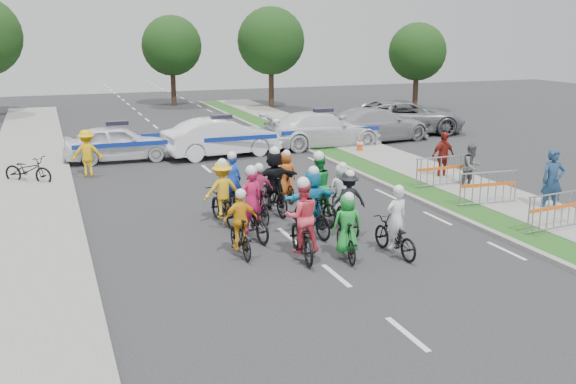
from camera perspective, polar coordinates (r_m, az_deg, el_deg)
name	(u,v)px	position (r m, az deg, el deg)	size (l,w,h in m)	color
ground	(336,276)	(14.32, 4.31, -7.43)	(90.00, 90.00, 0.00)	#28282B
curb_right	(415,198)	(20.83, 11.25, -0.56)	(0.20, 60.00, 0.12)	gray
grass_strip	(434,197)	(21.21, 12.85, -0.39)	(1.20, 60.00, 0.11)	#1D4E19
sidewalk_right	(480,191)	(22.23, 16.73, 0.05)	(2.40, 60.00, 0.13)	gray
sidewalk_left	(24,239)	(17.83, -22.41, -3.88)	(3.00, 60.00, 0.13)	gray
rider_0	(395,232)	(15.58, 9.49, -3.51)	(0.72, 1.76, 1.76)	black
rider_1	(346,233)	(15.15, 5.22, -3.61)	(0.76, 1.63, 1.66)	black
rider_2	(302,228)	(15.14, 1.23, -3.23)	(0.95, 2.03, 2.00)	black
rider_3	(240,230)	(15.35, -4.25, -3.35)	(0.85, 1.60, 1.68)	black
rider_4	(348,208)	(17.17, 5.34, -1.39)	(1.01, 1.74, 1.72)	black
rider_5	(312,206)	(16.75, 2.16, -1.30)	(1.57, 1.86, 1.90)	black
rider_6	(251,214)	(16.62, -3.33, -1.98)	(0.96, 2.00, 1.96)	black
rider_7	(341,197)	(18.22, 4.71, -0.47)	(0.78, 1.67, 1.70)	black
rider_8	(317,196)	(18.00, 2.61, -0.34)	(0.95, 2.08, 2.05)	black
rider_9	(258,199)	(18.00, -2.64, -0.64)	(0.88, 1.65, 1.72)	black
rider_10	(222,198)	(17.94, -5.86, -0.55)	(1.08, 1.88, 1.87)	black
rider_11	(274,186)	(18.76, -1.26, 0.55)	(1.65, 1.96, 2.03)	black
rider_12	(232,191)	(19.22, -5.01, 0.10)	(0.84, 1.85, 1.82)	black
rider_13	(286,181)	(20.24, -0.21, 1.02)	(0.70, 1.58, 1.66)	black
police_car_0	(118,143)	(27.40, -14.86, 4.23)	(1.77, 4.39, 1.50)	white
police_car_1	(222,138)	(27.60, -5.90, 4.84)	(1.72, 4.93, 1.62)	white
police_car_2	(323,129)	(29.73, 3.12, 5.57)	(2.28, 5.61, 1.63)	white
civilian_sedan	(376,125)	(31.54, 7.82, 5.96)	(2.29, 5.62, 1.63)	#A3A3A7
civilian_suv	(405,117)	(34.20, 10.34, 6.59)	(2.88, 6.24, 1.73)	slate
spectator_0	(553,181)	(20.47, 22.46, 0.90)	(0.69, 0.45, 1.88)	navy
spectator_1	(472,166)	(22.64, 16.02, 2.19)	(0.75, 0.59, 1.55)	#545559
spectator_2	(443,156)	(23.74, 13.62, 3.13)	(1.02, 0.43, 1.75)	maroon
marshal_hiviz	(87,153)	(24.85, -17.43, 3.33)	(1.11, 0.64, 1.72)	yellow
barrier_0	(555,213)	(18.40, 22.63, -1.75)	(2.00, 0.50, 1.12)	#A5A8AD
barrier_1	(488,190)	(20.42, 17.37, 0.21)	(2.00, 0.50, 1.12)	#A5A8AD
barrier_2	(441,173)	(22.41, 13.40, 1.68)	(2.00, 0.50, 1.12)	#A5A8AD
cone_0	(342,170)	(23.35, 4.84, 1.97)	(0.40, 0.40, 0.70)	#F24C0C
cone_1	(360,146)	(28.36, 6.42, 4.11)	(0.40, 0.40, 0.70)	#F24C0C
parked_bike	(28,170)	(24.27, -22.11, 1.81)	(0.66, 1.90, 1.00)	black
tree_1	(271,41)	(44.54, -1.52, 13.27)	(4.55, 4.55, 6.82)	#382619
tree_2	(417,52)	(44.84, 11.42, 12.11)	(3.85, 3.85, 5.77)	#382619
tree_4	(172,46)	(46.86, -10.31, 12.67)	(4.20, 4.20, 6.30)	#382619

